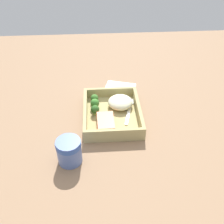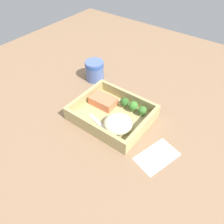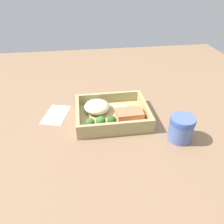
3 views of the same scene
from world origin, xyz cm
name	(u,v)px [view 1 (image 1 of 3)]	position (x,y,z in cm)	size (l,w,h in cm)	color
ground_plane	(112,120)	(0.00, 0.00, -1.00)	(160.00, 160.00, 2.00)	#88684C
takeout_tray	(112,116)	(0.00, 0.00, 0.60)	(25.63, 20.89, 1.20)	tan
tray_rim	(112,111)	(0.00, 0.00, 3.15)	(25.63, 20.89, 3.90)	tan
salmon_fillet	(106,123)	(-5.97, 2.63, 2.73)	(9.17, 5.85, 3.07)	#E7744D
mashed_potatoes	(120,102)	(5.12, -3.56, 3.21)	(9.33, 9.53, 4.01)	beige
broccoli_floret_1	(95,103)	(4.65, 6.22, 3.56)	(3.34, 3.34, 4.14)	#809C5B
broccoli_floret_2	(94,98)	(8.20, 6.33, 3.30)	(3.09, 3.09, 3.73)	#75A359
broccoli_floret_3	(95,110)	(0.94, 6.21, 3.42)	(3.18, 3.18, 3.91)	#86A85A
fork	(129,109)	(2.86, -6.86, 1.42)	(15.73, 5.45, 0.44)	white
paper_cup	(69,150)	(-19.88, 14.40, 4.66)	(7.75, 7.75, 8.35)	#526BAB
receipt_slip	(120,87)	(20.52, -5.08, 0.12)	(7.70, 12.80, 0.24)	white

